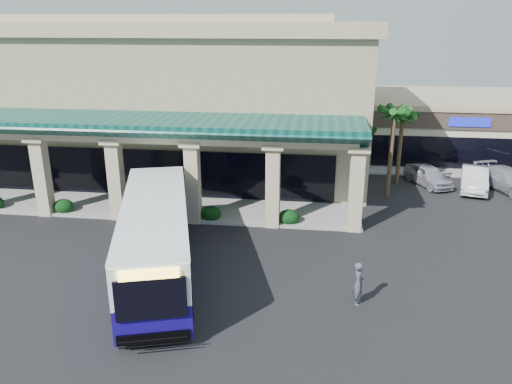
# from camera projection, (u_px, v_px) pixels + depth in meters

# --- Properties ---
(ground) EXTENTS (110.00, 110.00, 0.00)m
(ground) POSITION_uv_depth(u_px,v_px,m) (230.00, 267.00, 23.47)
(ground) COLOR black
(main_building) EXTENTS (30.80, 14.80, 11.35)m
(main_building) POSITION_uv_depth(u_px,v_px,m) (162.00, 95.00, 37.57)
(main_building) COLOR tan
(main_building) RESTS_ON ground
(arcade) EXTENTS (30.00, 6.20, 5.70)m
(arcade) POSITION_uv_depth(u_px,v_px,m) (118.00, 164.00, 29.88)
(arcade) COLOR #093B36
(arcade) RESTS_ON ground
(strip_mall) EXTENTS (22.50, 12.50, 4.90)m
(strip_mall) POSITION_uv_depth(u_px,v_px,m) (484.00, 125.00, 42.98)
(strip_mall) COLOR beige
(strip_mall) RESTS_ON ground
(palm_0) EXTENTS (2.40, 2.40, 6.60)m
(palm_0) POSITION_uv_depth(u_px,v_px,m) (391.00, 148.00, 31.67)
(palm_0) COLOR #134412
(palm_0) RESTS_ON ground
(palm_1) EXTENTS (2.40, 2.40, 5.80)m
(palm_1) POSITION_uv_depth(u_px,v_px,m) (400.00, 144.00, 34.49)
(palm_1) COLOR #134412
(palm_1) RESTS_ON ground
(broadleaf_tree) EXTENTS (2.60, 2.60, 4.81)m
(broadleaf_tree) POSITION_uv_depth(u_px,v_px,m) (365.00, 134.00, 39.58)
(broadleaf_tree) COLOR black
(broadleaf_tree) RESTS_ON ground
(transit_bus) EXTENTS (6.21, 12.50, 3.41)m
(transit_bus) POSITION_uv_depth(u_px,v_px,m) (156.00, 239.00, 22.35)
(transit_bus) COLOR #170977
(transit_bus) RESTS_ON ground
(pedestrian) EXTENTS (0.52, 0.72, 1.84)m
(pedestrian) POSITION_uv_depth(u_px,v_px,m) (359.00, 284.00, 20.15)
(pedestrian) COLOR #414454
(pedestrian) RESTS_ON ground
(car_silver) EXTENTS (3.23, 4.51, 1.43)m
(car_silver) POSITION_uv_depth(u_px,v_px,m) (428.00, 175.00, 34.88)
(car_silver) COLOR #A9A8B5
(car_silver) RESTS_ON ground
(car_white) EXTENTS (2.75, 4.98, 1.55)m
(car_white) POSITION_uv_depth(u_px,v_px,m) (474.00, 179.00, 33.87)
(car_white) COLOR white
(car_white) RESTS_ON ground
(car_red) EXTENTS (3.92, 5.53, 1.49)m
(car_red) POSITION_uv_depth(u_px,v_px,m) (508.00, 180.00, 33.79)
(car_red) COLOR #9F9FAC
(car_red) RESTS_ON ground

